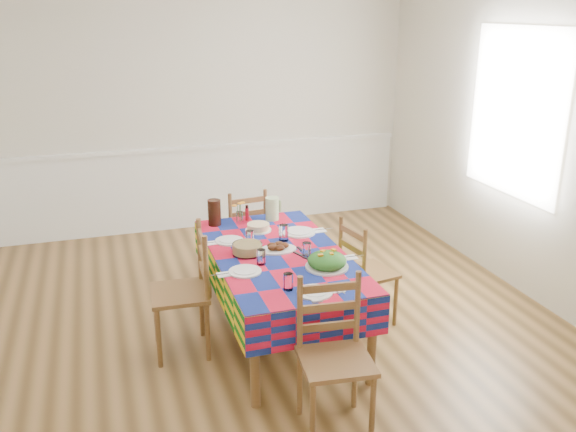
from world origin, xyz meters
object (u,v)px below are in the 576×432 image
object	(u,v)px
tea_pitcher	(214,212)
chair_right	(364,273)
dining_table	(278,262)
meat_platter	(278,248)
chair_far	(244,234)
chair_left	(185,292)
green_pitcher	(272,209)
chair_near	(334,357)

from	to	relation	value
tea_pitcher	chair_right	distance (m)	1.29
dining_table	meat_platter	xyz separation A→B (m)	(0.01, 0.04, 0.09)
chair_far	meat_platter	bearing A→B (deg)	83.49
chair_far	chair_left	xyz separation A→B (m)	(-0.68, -1.08, 0.04)
green_pitcher	meat_platter	bearing A→B (deg)	-103.09
dining_table	green_pitcher	size ratio (longest dim) A/B	9.06
dining_table	meat_platter	world-z (taller)	meat_platter
green_pitcher	chair_left	bearing A→B (deg)	-140.01
tea_pitcher	chair_left	size ratio (longest dim) A/B	0.23
tea_pitcher	green_pitcher	bearing A→B (deg)	-1.82
dining_table	chair_near	distance (m)	1.09
chair_left	tea_pitcher	bearing A→B (deg)	156.58
chair_far	chair_right	world-z (taller)	chair_far
meat_platter	chair_near	world-z (taller)	chair_near
green_pitcher	tea_pitcher	xyz separation A→B (m)	(-0.48, 0.02, 0.01)
chair_near	chair_left	distance (m)	1.27
tea_pitcher	chair_left	distance (m)	0.87
meat_platter	chair_far	bearing A→B (deg)	90.16
chair_near	chair_right	world-z (taller)	chair_near
green_pitcher	chair_far	bearing A→B (deg)	112.59
chair_far	chair_near	bearing A→B (deg)	83.32
chair_near	chair_right	distance (m)	1.27
meat_platter	green_pitcher	xyz separation A→B (m)	(0.15, 0.66, 0.07)
chair_far	dining_table	bearing A→B (deg)	83.08
chair_near	chair_left	world-z (taller)	chair_left
meat_platter	chair_near	bearing A→B (deg)	-90.15
tea_pitcher	chair_far	size ratio (longest dim) A/B	0.25
green_pitcher	chair_far	size ratio (longest dim) A/B	0.22
green_pitcher	chair_far	xyz separation A→B (m)	(-0.16, 0.38, -0.34)
chair_left	dining_table	bearing A→B (deg)	93.37
tea_pitcher	chair_near	world-z (taller)	chair_near
chair_near	meat_platter	bearing A→B (deg)	96.05
dining_table	chair_far	size ratio (longest dim) A/B	2.02
green_pitcher	tea_pitcher	bearing A→B (deg)	178.18
chair_right	chair_left	bearing A→B (deg)	79.43
tea_pitcher	chair_near	bearing A→B (deg)	-79.79
chair_near	chair_far	xyz separation A→B (m)	(0.00, 2.16, -0.03)
tea_pitcher	chair_left	bearing A→B (deg)	-116.59
dining_table	tea_pitcher	distance (m)	0.81
chair_far	green_pitcher	bearing A→B (deg)	105.91
dining_table	chair_left	size ratio (longest dim) A/B	1.85
meat_platter	chair_right	world-z (taller)	chair_right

